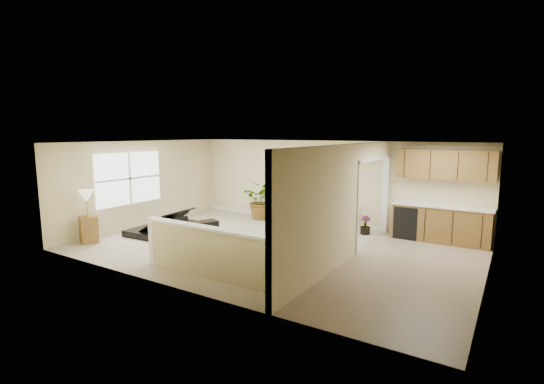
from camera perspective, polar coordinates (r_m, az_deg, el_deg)
The scene contains 20 objects.
floor at distance 9.52m, azimuth 0.08°, elevation -8.09°, with size 9.00×9.00×0.00m, color tan.
back_wall at distance 11.87m, azimuth 7.78°, elevation 1.33°, with size 9.00×0.04×2.50m, color beige.
front_wall at distance 6.93m, azimuth -13.21°, elevation -4.00°, with size 9.00×0.04×2.50m, color beige.
left_wall at distance 12.21m, azimuth -18.13°, elevation 1.19°, with size 0.04×6.00×2.50m, color beige.
right_wall at distance 7.89m, azimuth 29.08°, elevation -3.34°, with size 0.04×6.00×2.50m, color beige.
ceiling at distance 9.13m, azimuth 0.09°, elevation 7.13°, with size 9.00×6.00×0.04m, color silver.
kitchen_vinyl at distance 8.38m, azimuth 19.04°, elevation -10.91°, with size 2.70×6.00×0.01m, color gray.
interior_partition at distance 8.68m, azimuth 11.12°, elevation -1.62°, with size 0.18×5.99×2.50m.
pony_half_wall at distance 7.56m, azimuth -8.80°, elevation -8.55°, with size 3.42×0.22×1.00m.
left_window at distance 11.87m, azimuth -19.98°, elevation 1.86°, with size 0.05×2.15×1.45m, color white.
wall_art_left at distance 12.21m, azimuth 3.70°, elevation 3.95°, with size 0.48×0.04×0.58m.
wall_mirror at distance 11.67m, azimuth 9.12°, elevation 3.89°, with size 0.55×0.04×0.55m.
kitchen_cabinets at distance 10.76m, azimuth 22.80°, elevation -2.06°, with size 2.36×0.65×2.33m.
piano at distance 11.09m, azimuth -15.13°, elevation -2.58°, with size 1.98×2.06×1.54m.
piano_bench at distance 10.29m, azimuth -9.95°, elevation -5.53°, with size 0.37×0.74×0.49m, color black.
loveseat at distance 11.68m, azimuth 7.76°, elevation -3.41°, with size 1.73×1.27×0.85m.
accent_table at distance 11.67m, azimuth 4.02°, elevation -2.64°, with size 0.50×0.50×0.73m.
palm_plant at distance 12.52m, azimuth -1.46°, elevation -1.26°, with size 1.20×1.08×1.21m.
small_plant at distance 11.02m, azimuth 13.36°, elevation -4.87°, with size 0.37×0.37×0.50m.
lamp_stand at distance 10.85m, azimuth -25.07°, elevation -3.76°, with size 0.51×0.51×1.33m.
Camera 1 is at (4.83, -7.74, 2.73)m, focal length 26.00 mm.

